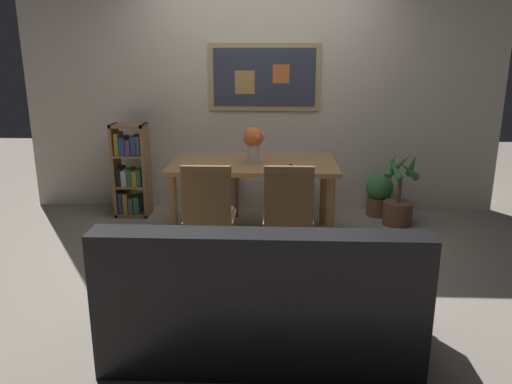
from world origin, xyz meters
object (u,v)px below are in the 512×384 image
(dining_table, at_px, (254,171))
(potted_palm, at_px, (399,200))
(leather_couch, at_px, (260,302))
(tv_remote, at_px, (295,166))
(flower_vase, at_px, (254,141))
(dining_chair_far_left, at_px, (223,164))
(dining_chair_near_right, at_px, (288,209))
(potted_ivy, at_px, (379,194))
(bookshelf, at_px, (131,172))
(dining_chair_near_left, at_px, (209,209))
(dining_chair_far_right, at_px, (289,164))

(dining_table, bearing_deg, potted_palm, 14.75)
(leather_couch, distance_m, tv_remote, 1.79)
(flower_vase, relative_size, tv_remote, 2.09)
(dining_chair_far_left, relative_size, tv_remote, 5.70)
(dining_chair_near_right, xyz_separation_m, potted_ivy, (1.02, 1.52, -0.30))
(flower_vase, bearing_deg, potted_ivy, 28.52)
(tv_remote, bearing_deg, bookshelf, 155.22)
(flower_vase, bearing_deg, tv_remote, -25.16)
(dining_table, distance_m, dining_chair_far_left, 0.91)
(dining_chair_far_left, distance_m, potted_palm, 1.93)
(potted_ivy, height_order, flower_vase, flower_vase)
(dining_table, height_order, leather_couch, leather_couch)
(potted_palm, bearing_deg, dining_chair_near_right, -133.73)
(dining_chair_near_left, height_order, potted_palm, dining_chair_near_left)
(flower_vase, bearing_deg, dining_chair_far_right, 68.19)
(potted_palm, distance_m, tv_remote, 1.34)
(dining_table, distance_m, bookshelf, 1.49)
(dining_table, height_order, tv_remote, tv_remote)
(dining_table, xyz_separation_m, flower_vase, (0.00, -0.04, 0.30))
(dining_chair_far_left, bearing_deg, dining_chair_near_left, -87.78)
(dining_chair_far_left, relative_size, flower_vase, 2.73)
(dining_chair_near_right, relative_size, flower_vase, 2.73)
(dining_table, height_order, potted_palm, potted_palm)
(dining_chair_near_left, distance_m, dining_chair_near_right, 0.64)
(dining_table, relative_size, dining_chair_near_right, 1.72)
(dining_chair_near_left, bearing_deg, dining_chair_far_right, 68.25)
(dining_chair_far_right, distance_m, tv_remote, 1.09)
(dining_chair_near_right, bearing_deg, flower_vase, 111.60)
(leather_couch, xyz_separation_m, potted_palm, (1.35, 2.33, -0.05))
(dining_chair_far_right, bearing_deg, dining_chair_near_right, -91.39)
(potted_ivy, bearing_deg, dining_chair_near_left, -137.23)
(dining_chair_far_right, relative_size, dining_chair_near_right, 1.00)
(dining_chair_near_left, relative_size, bookshelf, 0.90)
(leather_couch, relative_size, potted_palm, 2.32)
(dining_chair_near_left, xyz_separation_m, potted_ivy, (1.66, 1.53, -0.30))
(potted_palm, bearing_deg, dining_chair_far_left, 167.21)
(dining_chair_far_left, height_order, potted_ivy, dining_chair_far_left)
(dining_chair_far_right, relative_size, dining_chair_far_left, 1.00)
(dining_table, xyz_separation_m, tv_remote, (0.39, -0.22, 0.10))
(potted_ivy, bearing_deg, dining_chair_far_right, 170.86)
(dining_chair_near_right, distance_m, potted_palm, 1.71)
(dining_chair_far_right, distance_m, potted_palm, 1.25)
(dining_chair_near_left, bearing_deg, flower_vase, 68.31)
(dining_chair_far_right, bearing_deg, dining_chair_near_left, -111.75)
(dining_chair_far_left, bearing_deg, tv_remote, -53.26)
(dining_chair_far_right, bearing_deg, tv_remote, -88.45)
(bookshelf, distance_m, flower_vase, 1.57)
(dining_chair_far_left, height_order, potted_palm, dining_chair_far_left)
(dining_chair_far_left, height_order, tv_remote, dining_chair_far_left)
(leather_couch, bearing_deg, potted_ivy, 65.38)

